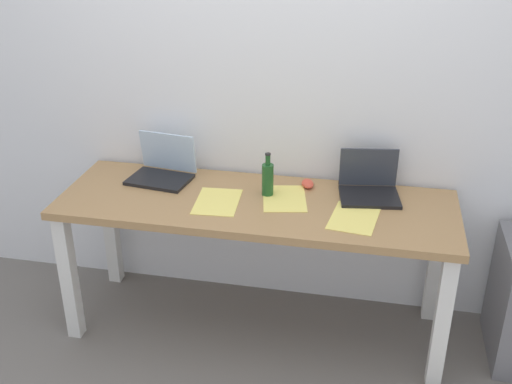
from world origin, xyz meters
The scene contains 10 objects.
ground_plane centered at (0.00, 0.00, 0.00)m, with size 8.00×8.00×0.00m, color slate.
back_wall centered at (0.00, 0.39, 1.30)m, with size 5.20×0.08×2.60m, color white.
desk centered at (0.00, 0.00, 0.65)m, with size 1.96×0.65×0.75m.
laptop_left centered at (-0.54, 0.17, 0.80)m, with size 0.34×0.28×0.23m.
laptop_right centered at (0.54, 0.18, 0.80)m, with size 0.32×0.28×0.22m.
beer_bottle centered at (0.04, 0.08, 0.84)m, with size 0.06×0.06×0.22m.
computer_mouse centered at (0.23, 0.22, 0.77)m, with size 0.06×0.10×0.03m, color #D84C38.
paper_sheet_front_right centered at (0.48, -0.08, 0.76)m, with size 0.21×0.30×0.00m, color #F4E06B.
paper_sheet_near_back centered at (0.13, 0.06, 0.76)m, with size 0.21×0.30×0.00m, color #F4E06B.
paper_yellow_folder centered at (-0.19, -0.05, 0.76)m, with size 0.21×0.30×0.00m, color #F4E06B.
Camera 1 is at (0.55, -2.68, 2.13)m, focal length 43.61 mm.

